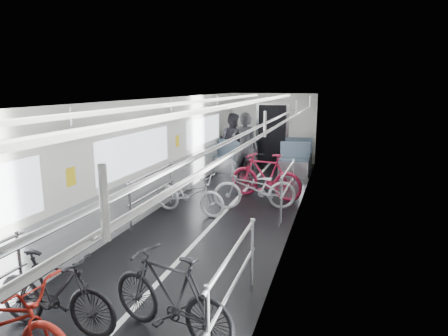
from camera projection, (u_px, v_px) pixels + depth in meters
The scene contains 9 objects.
car_shell at pixel (234, 155), 9.05m from camera, with size 3.02×14.01×2.41m.
bike_left_mid at pixel (55, 292), 4.33m from camera, with size 0.44×1.54×0.93m, color black.
bike_left_far at pixel (190, 194), 8.38m from camera, with size 0.58×1.66×0.87m, color silver.
bike_right_near at pixel (171, 295), 4.23m from camera, with size 0.46×1.62×0.97m, color black.
bike_right_mid at pixel (255, 188), 8.69m from camera, with size 0.63×1.81×0.95m, color #B7B6BC.
bike_right_far at pixel (266, 176), 9.50m from camera, with size 0.52×1.83×1.10m, color maroon.
bike_aisle at pixel (253, 167), 10.94m from camera, with size 0.62×1.77×0.93m, color black.
person_standing at pixel (245, 148), 11.01m from camera, with size 0.71×0.47×1.96m, color black.
person_seated at pixel (232, 141), 12.99m from camera, with size 0.87×0.68×1.79m, color #28262D.
Camera 1 is at (2.30, -6.85, 2.66)m, focal length 32.00 mm.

